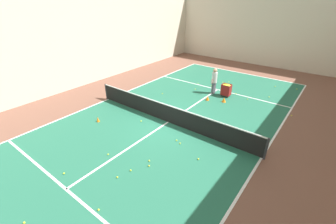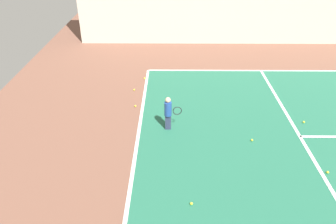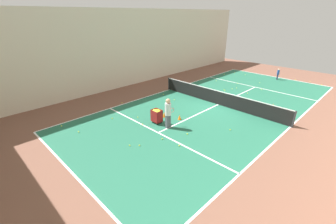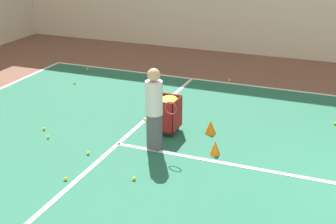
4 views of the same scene
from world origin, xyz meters
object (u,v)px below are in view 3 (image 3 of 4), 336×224
(ball_cart, at_px, (157,114))
(training_cone_1, at_px, (273,106))
(player_near_baseline, at_px, (278,73))
(coach_at_net, at_px, (168,111))
(tennis_net, at_px, (219,98))
(training_cone_0, at_px, (164,115))

(ball_cart, distance_m, training_cone_1, 8.56)
(player_near_baseline, height_order, coach_at_net, coach_at_net)
(training_cone_1, bearing_deg, ball_cart, 61.58)
(coach_at_net, distance_m, training_cone_1, 8.15)
(ball_cart, height_order, training_cone_1, ball_cart)
(coach_at_net, bearing_deg, tennis_net, 3.60)
(player_near_baseline, relative_size, coach_at_net, 0.62)
(training_cone_0, xyz_separation_m, training_cone_1, (-4.38, -6.59, -0.01))
(tennis_net, xyz_separation_m, ball_cart, (0.98, 5.23, 0.07))
(player_near_baseline, xyz_separation_m, training_cone_1, (-2.68, 7.76, -0.49))
(ball_cart, xyz_separation_m, training_cone_0, (0.31, -0.93, -0.45))
(coach_at_net, bearing_deg, training_cone_0, 58.76)
(ball_cart, height_order, training_cone_0, ball_cart)
(player_near_baseline, bearing_deg, training_cone_0, -12.10)
(coach_at_net, height_order, ball_cart, coach_at_net)
(tennis_net, height_order, coach_at_net, coach_at_net)
(tennis_net, relative_size, player_near_baseline, 9.28)
(coach_at_net, distance_m, training_cone_0, 1.75)
(tennis_net, distance_m, training_cone_1, 3.86)
(tennis_net, height_order, training_cone_1, tennis_net)
(tennis_net, height_order, player_near_baseline, player_near_baseline)
(coach_at_net, bearing_deg, player_near_baseline, 2.57)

